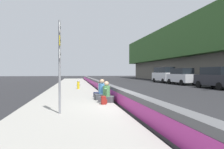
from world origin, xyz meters
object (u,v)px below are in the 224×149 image
route_sign_post (60,59)px  seated_person_rear (101,91)px  parked_car_fourth (181,76)px  parked_car_midline (164,74)px  seated_person_foreground (106,95)px  backpack (104,100)px  fire_hydrant (78,84)px  parked_car_third (216,77)px  seated_person_middle (102,93)px

route_sign_post → seated_person_rear: bearing=-26.1°
parked_car_fourth → parked_car_midline: size_ratio=0.95×
seated_person_foreground → route_sign_post: bearing=138.3°
route_sign_post → seated_person_foreground: 3.81m
backpack → parked_car_fourth: (14.66, -13.09, 0.85)m
route_sign_post → fire_hydrant: (10.85, -0.92, -1.65)m
seated_person_foreground → parked_car_fourth: parked_car_fourth is taller
backpack → parked_car_third: (8.07, -13.11, 0.85)m
route_sign_post → parked_car_midline: bearing=-34.6°
route_sign_post → backpack: bearing=-47.9°
route_sign_post → parked_car_fourth: route_sign_post is taller
seated_person_foreground → parked_car_third: size_ratio=0.23×
fire_hydrant → seated_person_middle: (-7.32, -1.24, -0.08)m
seated_person_rear → parked_car_third: bearing=-67.6°
parked_car_fourth → seated_person_foreground: bearing=137.4°
route_sign_post → backpack: route_sign_post is taller
seated_person_middle → parked_car_midline: (18.45, -13.02, 0.84)m
fire_hydrant → route_sign_post: bearing=175.2°
route_sign_post → seated_person_rear: (4.58, -2.25, -1.74)m
backpack → seated_person_foreground: bearing=-19.8°
seated_person_foreground → backpack: size_ratio=2.78×
backpack → fire_hydrant: bearing=6.7°
parked_car_midline → fire_hydrant: bearing=128.0°
route_sign_post → fire_hydrant: 11.01m
seated_person_foreground → parked_car_fourth: 18.95m
route_sign_post → parked_car_third: 18.06m
seated_person_middle → parked_car_midline: parked_car_midline is taller
parked_car_midline → seated_person_foreground: bearing=146.4°
backpack → parked_car_third: size_ratio=0.08×
backpack → seated_person_middle: bearing=-5.5°
fire_hydrant → backpack: size_ratio=2.20×
seated_person_rear → parked_car_third: 13.91m
seated_person_middle → backpack: size_ratio=2.98×
fire_hydrant → parked_car_fourth: size_ratio=0.18×
fire_hydrant → seated_person_foreground: seated_person_foreground is taller
fire_hydrant → seated_person_rear: (-6.27, -1.33, -0.10)m
fire_hydrant → parked_car_third: 14.22m
fire_hydrant → seated_person_foreground: 8.43m
parked_car_fourth → seated_person_middle: bearing=135.0°
backpack → parked_car_third: 15.42m
fire_hydrant → seated_person_rear: seated_person_rear is taller
fire_hydrant → seated_person_foreground: bearing=-170.9°
backpack → parked_car_midline: 24.13m
fire_hydrant → seated_person_rear: bearing=-168.0°
parked_car_third → backpack: bearing=121.6°
seated_person_foreground → parked_car_third: bearing=-60.3°
seated_person_foreground → parked_car_third: 14.81m
seated_person_foreground → seated_person_middle: size_ratio=0.93×
route_sign_post → parked_car_third: size_ratio=0.75×
backpack → parked_car_third: bearing=-58.4°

